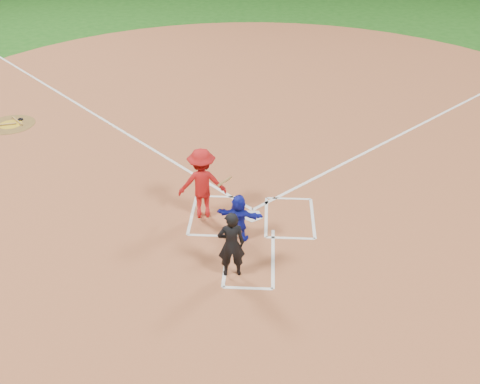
{
  "coord_description": "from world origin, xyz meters",
  "views": [
    {
      "loc": [
        0.3,
        -11.63,
        7.97
      ],
      "look_at": [
        -0.3,
        -0.4,
        1.0
      ],
      "focal_mm": 40.0,
      "sensor_mm": 36.0,
      "label": 1
    }
  ],
  "objects_px": {
    "on_deck_circle": "(10,125)",
    "batter_at_plate": "(202,183)",
    "umpire": "(231,244)",
    "home_plate": "(252,216)",
    "catcher": "(239,218)"
  },
  "relations": [
    {
      "from": "home_plate",
      "to": "batter_at_plate",
      "type": "bearing_deg",
      "value": -0.2
    },
    {
      "from": "catcher",
      "to": "umpire",
      "type": "distance_m",
      "value": 1.36
    },
    {
      "from": "batter_at_plate",
      "to": "on_deck_circle",
      "type": "bearing_deg",
      "value": 144.76
    },
    {
      "from": "home_plate",
      "to": "catcher",
      "type": "height_order",
      "value": "catcher"
    },
    {
      "from": "on_deck_circle",
      "to": "home_plate",
      "type": "bearing_deg",
      "value": -31.1
    },
    {
      "from": "home_plate",
      "to": "catcher",
      "type": "bearing_deg",
      "value": 73.25
    },
    {
      "from": "catcher",
      "to": "umpire",
      "type": "bearing_deg",
      "value": 95.5
    },
    {
      "from": "on_deck_circle",
      "to": "batter_at_plate",
      "type": "distance_m",
      "value": 9.22
    },
    {
      "from": "catcher",
      "to": "batter_at_plate",
      "type": "relative_size",
      "value": 0.65
    },
    {
      "from": "catcher",
      "to": "batter_at_plate",
      "type": "bearing_deg",
      "value": -35.82
    },
    {
      "from": "batter_at_plate",
      "to": "catcher",
      "type": "bearing_deg",
      "value": -45.17
    },
    {
      "from": "umpire",
      "to": "home_plate",
      "type": "bearing_deg",
      "value": -109.49
    },
    {
      "from": "umpire",
      "to": "batter_at_plate",
      "type": "height_order",
      "value": "batter_at_plate"
    },
    {
      "from": "catcher",
      "to": "home_plate",
      "type": "bearing_deg",
      "value": -97.4
    },
    {
      "from": "batter_at_plate",
      "to": "umpire",
      "type": "bearing_deg",
      "value": -68.88
    }
  ]
}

